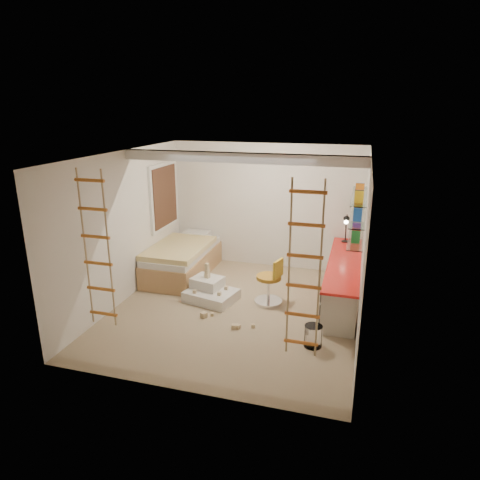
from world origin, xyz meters
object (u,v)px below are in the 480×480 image
(swivel_chair, at_px, (270,287))
(play_platform, at_px, (210,292))
(bed, at_px, (183,259))
(desk, at_px, (343,279))

(swivel_chair, relative_size, play_platform, 0.86)
(bed, height_order, swivel_chair, swivel_chair)
(play_platform, bearing_deg, bed, 134.33)
(desk, relative_size, play_platform, 2.89)
(desk, bearing_deg, play_platform, -165.21)
(play_platform, bearing_deg, swivel_chair, 7.77)
(desk, relative_size, swivel_chair, 3.38)
(bed, relative_size, play_platform, 2.07)
(bed, xyz_separation_m, swivel_chair, (1.99, -0.82, -0.02))
(desk, bearing_deg, swivel_chair, -159.45)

